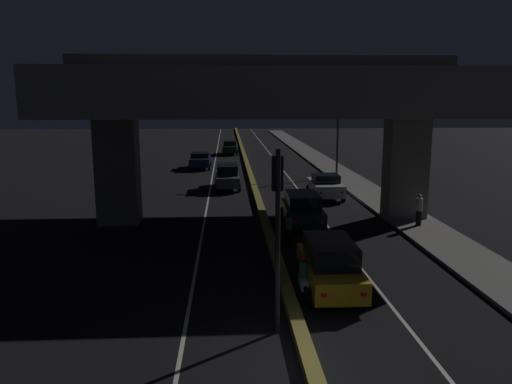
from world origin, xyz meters
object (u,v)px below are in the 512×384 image
(street_lamp, at_px, (334,115))
(car_dark_blue_second_oncoming, at_px, (200,160))
(car_taxi_yellow_lead, at_px, (330,265))
(motorcycle_white_filtering_near, at_px, (303,279))
(traffic_light_left_of_median, at_px, (277,209))
(car_grey_lead_oncoming, at_px, (227,176))
(car_dark_green_third_oncoming, at_px, (230,147))
(car_dark_green_second, at_px, (302,209))
(car_white_third, at_px, (325,186))
(pedestrian_on_sidewalk, at_px, (419,210))
(motorcycle_black_filtering_mid, at_px, (289,230))

(street_lamp, bearing_deg, car_dark_blue_second_oncoming, 154.30)
(car_taxi_yellow_lead, bearing_deg, motorcycle_white_filtering_near, 122.43)
(street_lamp, relative_size, car_dark_blue_second_oncoming, 2.16)
(traffic_light_left_of_median, distance_m, car_grey_lead_oncoming, 23.19)
(street_lamp, xyz_separation_m, car_grey_lead_oncoming, (-8.96, -5.42, -4.24))
(motorcycle_white_filtering_near, bearing_deg, car_dark_green_third_oncoming, 3.83)
(car_dark_green_second, xyz_separation_m, car_dark_green_third_oncoming, (-3.49, 34.13, -0.07))
(car_dark_green_second, distance_m, car_dark_blue_second_oncoming, 22.93)
(car_grey_lead_oncoming, bearing_deg, car_dark_blue_second_oncoming, -167.56)
(traffic_light_left_of_median, xyz_separation_m, car_dark_green_second, (2.54, 11.95, -2.67))
(car_white_third, bearing_deg, traffic_light_left_of_median, 165.16)
(car_dark_blue_second_oncoming, distance_m, car_dark_green_third_oncoming, 12.47)
(car_white_third, xyz_separation_m, car_dark_green_third_oncoming, (-6.12, 26.97, 0.00))
(traffic_light_left_of_median, relative_size, car_white_third, 1.25)
(traffic_light_left_of_median, distance_m, motorcycle_white_filtering_near, 3.92)
(street_lamp, bearing_deg, motorcycle_white_filtering_near, -103.97)
(traffic_light_left_of_median, relative_size, pedestrian_on_sidewalk, 3.23)
(car_taxi_yellow_lead, relative_size, motorcycle_white_filtering_near, 2.45)
(car_grey_lead_oncoming, distance_m, motorcycle_white_filtering_near, 20.78)
(traffic_light_left_of_median, distance_m, car_dark_green_second, 12.50)
(car_dark_green_second, bearing_deg, car_dark_blue_second_oncoming, 17.28)
(car_dark_blue_second_oncoming, xyz_separation_m, motorcycle_black_filtering_mid, (5.32, -25.21, -0.16))
(traffic_light_left_of_median, bearing_deg, car_taxi_yellow_lead, 54.49)
(car_white_third, height_order, pedestrian_on_sidewalk, pedestrian_on_sidewalk)
(car_dark_green_second, height_order, car_dark_green_third_oncoming, car_dark_green_second)
(traffic_light_left_of_median, xyz_separation_m, car_dark_blue_second_oncoming, (-3.90, 33.96, -2.77))
(car_grey_lead_oncoming, bearing_deg, car_taxi_yellow_lead, 9.18)
(traffic_light_left_of_median, distance_m, car_taxi_yellow_lead, 4.53)
(car_dark_green_second, relative_size, car_white_third, 1.06)
(street_lamp, relative_size, car_grey_lead_oncoming, 2.00)
(street_lamp, distance_m, pedestrian_on_sidewalk, 17.96)
(car_taxi_yellow_lead, bearing_deg, car_white_third, -9.89)
(car_white_third, height_order, motorcycle_white_filtering_near, car_white_third)
(street_lamp, height_order, car_dark_blue_second_oncoming, street_lamp)
(car_dark_green_second, relative_size, pedestrian_on_sidewalk, 2.75)
(traffic_light_left_of_median, xyz_separation_m, motorcycle_black_filtering_mid, (1.42, 8.75, -2.92))
(pedestrian_on_sidewalk, bearing_deg, car_grey_lead_oncoming, 128.94)
(car_white_third, relative_size, pedestrian_on_sidewalk, 2.59)
(traffic_light_left_of_median, xyz_separation_m, motorcycle_white_filtering_near, (1.13, 2.37, -2.91))
(car_dark_green_second, bearing_deg, street_lamp, -16.15)
(car_grey_lead_oncoming, bearing_deg, street_lamp, 120.50)
(car_dark_blue_second_oncoming, relative_size, motorcycle_white_filtering_near, 2.24)
(street_lamp, relative_size, motorcycle_black_filtering_mid, 4.90)
(street_lamp, height_order, car_dark_green_third_oncoming, street_lamp)
(car_dark_green_second, relative_size, car_dark_green_third_oncoming, 1.09)
(street_lamp, relative_size, car_taxi_yellow_lead, 1.97)
(traffic_light_left_of_median, relative_size, motorcycle_black_filtering_mid, 2.92)
(car_dark_green_third_oncoming, distance_m, motorcycle_white_filtering_near, 43.76)
(car_dark_blue_second_oncoming, bearing_deg, traffic_light_left_of_median, 6.51)
(car_taxi_yellow_lead, bearing_deg, car_dark_green_second, -1.83)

